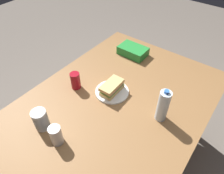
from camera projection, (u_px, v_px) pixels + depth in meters
name	position (u px, v px, depth m)	size (l,w,h in m)	color
ground_plane	(115.00, 158.00, 1.86)	(8.00, 8.00, 0.00)	#70665B
dining_table	(116.00, 111.00, 1.39)	(1.50, 1.07, 0.75)	olive
paper_plate	(112.00, 92.00, 1.39)	(0.23, 0.23, 0.01)	white
sandwich	(112.00, 87.00, 1.36)	(0.18, 0.10, 0.08)	#DBB26B
soda_can_red	(75.00, 81.00, 1.39)	(0.07, 0.07, 0.12)	maroon
chip_bag	(133.00, 51.00, 1.70)	(0.23, 0.15, 0.07)	#268C38
water_bottle_tall	(163.00, 106.00, 1.16)	(0.07, 0.07, 0.23)	silver
plastic_cup_stack	(41.00, 120.00, 1.15)	(0.08, 0.08, 0.13)	silver
soda_can_silver	(56.00, 135.00, 1.08)	(0.07, 0.07, 0.12)	silver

